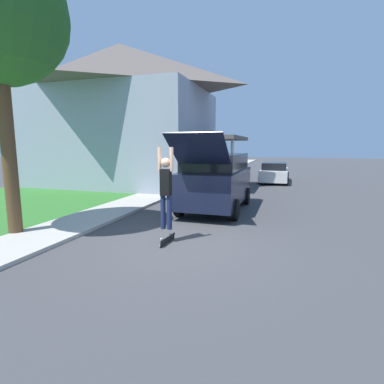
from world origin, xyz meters
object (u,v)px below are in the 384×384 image
suv_parked (216,180)px  car_down_street (274,173)px  skateboard (167,240)px  skateboarder (166,187)px

suv_parked → car_down_street: size_ratio=1.19×
car_down_street → skateboard: 14.56m
car_down_street → skateboarder: (-2.01, -14.33, 0.78)m
car_down_street → suv_parked: bearing=-99.7°
suv_parked → car_down_street: 10.23m
skateboard → skateboarder: bearing=123.0°
suv_parked → skateboarder: 4.27m
car_down_street → skateboarder: 14.49m
suv_parked → skateboard: 4.49m
car_down_street → skateboarder: size_ratio=2.19×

